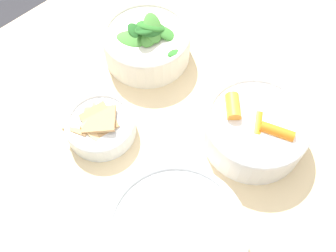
{
  "coord_description": "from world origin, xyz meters",
  "views": [
    {
      "loc": [
        0.26,
        0.21,
        1.32
      ],
      "look_at": [
        0.04,
        0.0,
        0.8
      ],
      "focal_mm": 40.0,
      "sensor_mm": 36.0,
      "label": 1
    }
  ],
  "objects_px": {
    "bowl_greens": "(147,43)",
    "bowl_cookies": "(100,125)",
    "bowl_beans_hotdog": "(176,236)",
    "bowl_carrots": "(255,128)"
  },
  "relations": [
    {
      "from": "bowl_carrots",
      "to": "bowl_greens",
      "type": "distance_m",
      "value": 0.25
    },
    {
      "from": "bowl_beans_hotdog",
      "to": "bowl_cookies",
      "type": "bearing_deg",
      "value": -100.67
    },
    {
      "from": "bowl_greens",
      "to": "bowl_cookies",
      "type": "bearing_deg",
      "value": 21.21
    },
    {
      "from": "bowl_beans_hotdog",
      "to": "bowl_cookies",
      "type": "distance_m",
      "value": 0.22
    },
    {
      "from": "bowl_greens",
      "to": "bowl_beans_hotdog",
      "type": "relative_size",
      "value": 0.84
    },
    {
      "from": "bowl_greens",
      "to": "bowl_carrots",
      "type": "bearing_deg",
      "value": 89.66
    },
    {
      "from": "bowl_carrots",
      "to": "bowl_cookies",
      "type": "xyz_separation_m",
      "value": [
        0.17,
        -0.19,
        -0.01
      ]
    },
    {
      "from": "bowl_carrots",
      "to": "bowl_greens",
      "type": "xyz_separation_m",
      "value": [
        -0.0,
        -0.25,
        0.0
      ]
    },
    {
      "from": "bowl_beans_hotdog",
      "to": "bowl_greens",
      "type": "bearing_deg",
      "value": -126.77
    },
    {
      "from": "bowl_greens",
      "to": "bowl_beans_hotdog",
      "type": "bearing_deg",
      "value": 53.23
    }
  ]
}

